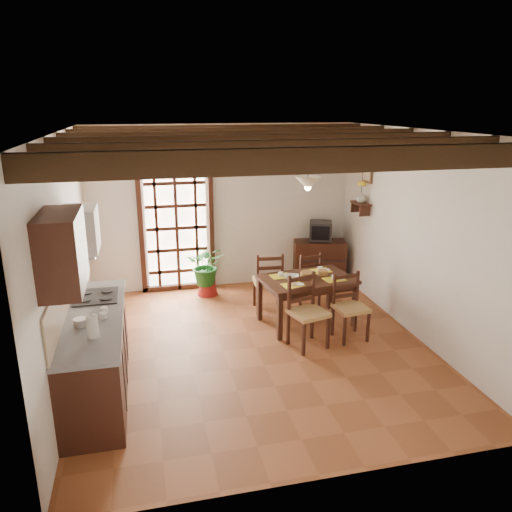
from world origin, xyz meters
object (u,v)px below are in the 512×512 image
object	(u,v)px
chair_near_right	(350,319)
pendant_lamp	(308,182)
potted_plant	(207,263)
chair_far_right	(305,288)
sideboard	(319,262)
chair_far_left	(268,292)
chair_near_left	(307,325)
kitchen_counter	(96,353)
dining_table	(307,284)
crt_tv	(321,231)

from	to	relation	value
chair_near_right	pendant_lamp	world-z (taller)	pendant_lamp
chair_near_right	potted_plant	xyz separation A→B (m)	(-1.68, 2.07, 0.29)
chair_far_right	sideboard	xyz separation A→B (m)	(0.57, 0.92, 0.11)
sideboard	pendant_lamp	size ratio (longest dim) A/B	1.07
chair_near_right	chair_far_right	world-z (taller)	chair_near_right
sideboard	chair_far_left	bearing A→B (deg)	-128.26
chair_near_right	chair_far_left	xyz separation A→B (m)	(-0.85, 1.21, 0.01)
chair_near_right	pendant_lamp	bearing A→B (deg)	114.67
chair_near_left	pendant_lamp	distance (m)	1.96
kitchen_counter	pendant_lamp	bearing A→B (deg)	24.37
sideboard	kitchen_counter	bearing A→B (deg)	-130.58
dining_table	pendant_lamp	distance (m)	1.47
potted_plant	pendant_lamp	xyz separation A→B (m)	(1.26, -1.37, 1.51)
crt_tv	pendant_lamp	bearing A→B (deg)	-97.60
chair_near_left	chair_far_left	size ratio (longest dim) A/B	1.02
chair_far_right	potted_plant	distance (m)	1.69
chair_far_left	sideboard	bearing A→B (deg)	-134.94
chair_near_left	potted_plant	size ratio (longest dim) A/B	0.54
kitchen_counter	crt_tv	xyz separation A→B (m)	(3.65, 2.82, 0.49)
chair_far_left	crt_tv	size ratio (longest dim) A/B	1.99
chair_near_right	chair_far_left	bearing A→B (deg)	118.75
potted_plant	pendant_lamp	size ratio (longest dim) A/B	2.12
chair_far_right	potted_plant	size ratio (longest dim) A/B	0.49
crt_tv	potted_plant	world-z (taller)	potted_plant
chair_far_left	potted_plant	xyz separation A→B (m)	(-0.84, 0.86, 0.27)
chair_far_left	sideboard	distance (m)	1.59
crt_tv	potted_plant	distance (m)	2.10
chair_far_left	sideboard	world-z (taller)	chair_far_left
chair_far_left	sideboard	size ratio (longest dim) A/B	1.05
dining_table	chair_far_left	size ratio (longest dim) A/B	1.48
dining_table	chair_far_left	world-z (taller)	chair_far_left
sideboard	potted_plant	world-z (taller)	potted_plant
chair_near_left	potted_plant	world-z (taller)	potted_plant
chair_near_right	potted_plant	bearing A→B (deg)	122.91
dining_table	chair_near_left	distance (m)	0.80
chair_near_left	chair_far_left	world-z (taller)	chair_near_left
chair_far_left	crt_tv	distance (m)	1.72
chair_far_left	pendant_lamp	distance (m)	1.90
kitchen_counter	chair_near_right	size ratio (longest dim) A/B	2.48
chair_far_left	chair_near_left	bearing A→B (deg)	103.75
kitchen_counter	chair_near_left	bearing A→B (deg)	10.55
sideboard	pendant_lamp	distance (m)	2.42
chair_far_left	dining_table	bearing A→B (deg)	130.02
chair_near_left	kitchen_counter	bearing A→B (deg)	174.68
kitchen_counter	sideboard	xyz separation A→B (m)	(3.65, 2.83, -0.09)
pendant_lamp	sideboard	bearing A→B (deg)	62.58
chair_far_right	sideboard	world-z (taller)	chair_far_right
dining_table	chair_near_left	xyz separation A→B (m)	(-0.22, -0.70, -0.31)
chair_far_right	crt_tv	xyz separation A→B (m)	(0.57, 0.92, 0.68)
chair_far_left	potted_plant	distance (m)	1.23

